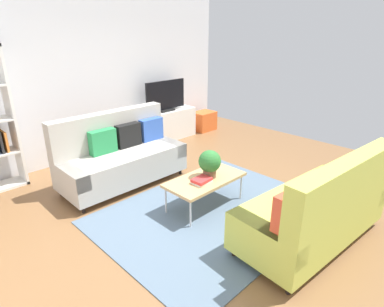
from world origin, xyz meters
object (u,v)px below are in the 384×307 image
coffee_table (205,180)px  couch_green (317,209)px  tv_console (166,125)px  bottle_0 (151,109)px  bottle_1 (155,110)px  table_book_0 (202,182)px  vase_0 (142,111)px  tv (166,96)px  storage_trunk (204,121)px  potted_plant (210,163)px  couch_beige (121,156)px

coffee_table → couch_green: bearing=-79.0°
tv_console → bottle_0: bearing=-174.5°
bottle_1 → tv_console: bearing=7.3°
table_book_0 → vase_0: (1.03, 2.66, 0.29)m
tv → bottle_1: bearing=-176.3°
storage_trunk → bottle_1: size_ratio=3.56×
tv_console → potted_plant: size_ratio=3.71×
vase_0 → couch_green: bearing=-98.8°
couch_green → bottle_1: 4.04m
table_book_0 → bottle_0: bearing=65.1°
couch_green → bottle_1: bearing=82.1°
coffee_table → bottle_1: size_ratio=7.52×
table_book_0 → coffee_table: bearing=24.5°
tv_console → tv: size_ratio=1.40×
couch_beige → storage_trunk: 3.15m
couch_green → bottle_1: (0.89, 3.93, 0.27)m
tv → vase_0: (-0.58, 0.07, -0.23)m
couch_beige → vase_0: bearing=-137.2°
couch_green → tv_console: 4.15m
coffee_table → bottle_1: 2.79m
coffee_table → tv: bearing=59.7°
tv → coffee_table: bearing=-120.3°
bottle_1 → bottle_0: bearing=180.0°
couch_green → tv_console: size_ratio=1.40×
coffee_table → vase_0: vase_0 is taller
tv_console → table_book_0: size_ratio=5.83×
tv_console → bottle_1: bearing=-172.7°
table_book_0 → bottle_0: 2.85m
tv_console → potted_plant: 2.94m
storage_trunk → potted_plant: (-2.50, -2.46, 0.41)m
coffee_table → potted_plant: potted_plant is taller
potted_plant → vase_0: 2.74m
vase_0 → bottle_0: size_ratio=0.70×
bottle_1 → vase_0: bearing=161.5°
couch_beige → coffee_table: size_ratio=1.73×
couch_green → vase_0: size_ratio=11.88×
potted_plant → bottle_0: bearing=68.6°
couch_beige → couch_green: size_ratio=0.97×
tv → storage_trunk: size_ratio=1.92×
couch_beige → bottle_0: couch_beige is taller
potted_plant → bottle_1: potted_plant is taller
tv_console → tv: (0.00, -0.02, 0.63)m
potted_plant → table_book_0: 0.29m
bottle_0 → bottle_1: 0.11m
couch_beige → couch_green: bearing=103.4°
couch_green → storage_trunk: size_ratio=3.78×
vase_0 → bottle_0: bottle_0 is taller
couch_beige → vase_0: size_ratio=11.51×
couch_beige → bottle_0: (1.45, 1.09, 0.31)m
storage_trunk → couch_beige: bearing=-160.9°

